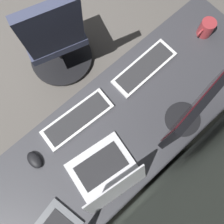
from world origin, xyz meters
The scene contains 10 objects.
wall_back centered at (0.00, 1.99, 1.30)m, with size 5.30×0.10×2.60m, color slate.
desk centered at (-0.13, 1.60, 0.66)m, with size 2.03×0.64×0.73m.
drawer_pedestal centered at (-0.20, 1.63, 0.35)m, with size 0.40×0.51×0.69m.
monitor_primary centered at (-0.44, 1.80, 0.99)m, with size 0.47×0.20×0.46m.
laptop_leftmost centered at (0.08, 1.75, 0.78)m, with size 0.37×0.34×0.23m.
keyboard_main centered at (0.00, 1.41, 0.74)m, with size 0.43×0.17×0.02m.
keyboard_spare centered at (-0.50, 1.43, 0.74)m, with size 0.42×0.15×0.02m.
mouse_spare centered at (0.31, 1.43, 0.75)m, with size 0.06×0.10×0.03m, color black.
coffee_mug centered at (-0.94, 1.51, 0.78)m, with size 0.13×0.09×0.11m.
office_chair centered at (-0.29, 0.73, 0.46)m, with size 0.56×0.60×0.97m.
Camera 1 is at (0.08, 1.79, 2.08)m, focal length 39.62 mm.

